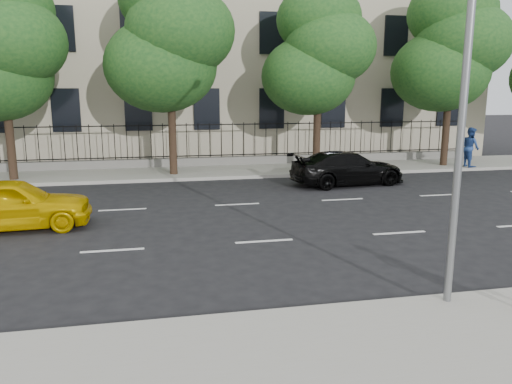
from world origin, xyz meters
TOP-DOWN VIEW (x-y plane):
  - ground at (0.00, 0.00)m, footprint 120.00×120.00m
  - near_sidewalk at (0.00, -4.00)m, footprint 60.00×4.00m
  - far_sidewalk at (0.00, 14.00)m, footprint 60.00×4.00m
  - lane_markings at (0.00, 4.75)m, footprint 49.60×4.62m
  - masonry_building at (0.00, 22.95)m, footprint 34.60×12.11m
  - iron_fence at (0.00, 15.70)m, footprint 30.00×0.50m
  - street_light at (2.50, -1.77)m, footprint 0.25×3.32m
  - tree_b at (-8.96, 13.36)m, footprint 5.53×5.12m
  - tree_c at (-1.96, 13.36)m, footprint 5.89×5.50m
  - tree_d at (5.04, 13.36)m, footprint 5.34×4.94m
  - tree_e at (12.04, 13.36)m, footprint 5.71×5.31m
  - yellow_taxi at (-7.05, 5.14)m, footprint 4.67×2.16m
  - black_sedan at (5.29, 9.79)m, footprint 5.22×2.64m
  - pedestrian_far at (12.95, 12.40)m, footprint 0.78×1.00m

SIDE VIEW (x-z plane):
  - ground at x=0.00m, z-range 0.00..0.00m
  - lane_markings at x=0.00m, z-range 0.00..0.01m
  - near_sidewalk at x=0.00m, z-range 0.00..0.15m
  - far_sidewalk at x=0.00m, z-range 0.00..0.15m
  - iron_fence at x=0.00m, z-range -0.45..1.75m
  - black_sedan at x=5.29m, z-range 0.00..1.45m
  - yellow_taxi at x=-7.05m, z-range 0.00..1.55m
  - pedestrian_far at x=12.95m, z-range 0.15..2.16m
  - street_light at x=2.50m, z-range 1.12..9.17m
  - tree_d at x=5.04m, z-range 1.42..10.26m
  - tree_b at x=-8.96m, z-range 1.35..10.33m
  - tree_e at x=12.04m, z-range 1.47..10.93m
  - tree_c at x=-1.96m, z-range 1.51..11.31m
  - masonry_building at x=0.00m, z-range -0.23..18.27m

